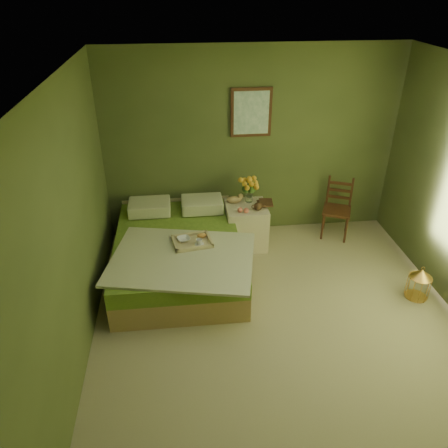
{
  "coord_description": "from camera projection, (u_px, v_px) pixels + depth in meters",
  "views": [
    {
      "loc": [
        -1.0,
        -3.34,
        3.32
      ],
      "look_at": [
        -0.52,
        1.0,
        0.81
      ],
      "focal_mm": 35.0,
      "sensor_mm": 36.0,
      "label": 1
    }
  ],
  "objects": [
    {
      "name": "floor",
      "position": [
        283.0,
        334.0,
        4.63
      ],
      "size": [
        4.5,
        4.5,
        0.0
      ],
      "primitive_type": "plane",
      "color": "tan",
      "rests_on": "ground"
    },
    {
      "name": "ceiling",
      "position": [
        306.0,
        82.0,
        3.33
      ],
      "size": [
        4.5,
        4.5,
        0.0
      ],
      "primitive_type": "plane",
      "rotation": [
        3.14,
        0.0,
        0.0
      ],
      "color": "silver",
      "rests_on": "wall_back"
    },
    {
      "name": "wall_back",
      "position": [
        252.0,
        145.0,
        5.92
      ],
      "size": [
        4.0,
        0.0,
        4.0
      ],
      "primitive_type": "plane",
      "rotation": [
        1.57,
        0.0,
        0.0
      ],
      "color": "#586133",
      "rests_on": "floor"
    },
    {
      "name": "wall_left",
      "position": [
        67.0,
        241.0,
        3.79
      ],
      "size": [
        0.0,
        4.5,
        4.5
      ],
      "primitive_type": "plane",
      "rotation": [
        1.57,
        0.0,
        1.57
      ],
      "color": "#586133",
      "rests_on": "floor"
    },
    {
      "name": "wall_art",
      "position": [
        251.0,
        113.0,
        5.67
      ],
      "size": [
        0.54,
        0.04,
        0.64
      ],
      "color": "#3B2210",
      "rests_on": "wall_back"
    },
    {
      "name": "bed",
      "position": [
        178.0,
        249.0,
        5.48
      ],
      "size": [
        1.81,
        2.28,
        1.41
      ],
      "color": "tan",
      "rests_on": "floor"
    },
    {
      "name": "nightstand",
      "position": [
        246.0,
        221.0,
        5.99
      ],
      "size": [
        0.55,
        0.55,
        1.03
      ],
      "color": "#EEE8C2",
      "rests_on": "floor"
    },
    {
      "name": "chair",
      "position": [
        336.0,
        204.0,
        6.2
      ],
      "size": [
        0.49,
        0.49,
        0.85
      ],
      "rotation": [
        0.0,
        0.0,
        -0.4
      ],
      "color": "#3B2210",
      "rests_on": "floor"
    },
    {
      "name": "birdcage",
      "position": [
        419.0,
        284.0,
        5.07
      ],
      "size": [
        0.25,
        0.25,
        0.38
      ],
      "rotation": [
        0.0,
        0.0,
        0.29
      ],
      "color": "gold",
      "rests_on": "floor"
    },
    {
      "name": "book_lower",
      "position": [
        259.0,
        204.0,
        5.89
      ],
      "size": [
        0.2,
        0.24,
        0.02
      ],
      "primitive_type": "imported",
      "rotation": [
        0.0,
        0.0,
        0.19
      ],
      "color": "#381E0F",
      "rests_on": "nightstand"
    },
    {
      "name": "book_upper",
      "position": [
        259.0,
        203.0,
        5.88
      ],
      "size": [
        0.2,
        0.26,
        0.02
      ],
      "primitive_type": "imported",
      "rotation": [
        0.0,
        0.0,
        -0.11
      ],
      "color": "#472819",
      "rests_on": "nightstand"
    },
    {
      "name": "cereal_bowl",
      "position": [
        184.0,
        239.0,
        5.21
      ],
      "size": [
        0.19,
        0.19,
        0.04
      ],
      "primitive_type": "imported",
      "rotation": [
        0.0,
        0.0,
        0.29
      ],
      "color": "white",
      "rests_on": "bed"
    },
    {
      "name": "coffee_cup",
      "position": [
        199.0,
        242.0,
        5.13
      ],
      "size": [
        0.1,
        0.1,
        0.07
      ],
      "primitive_type": "imported",
      "rotation": [
        0.0,
        0.0,
        0.31
      ],
      "color": "white",
      "rests_on": "bed"
    }
  ]
}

